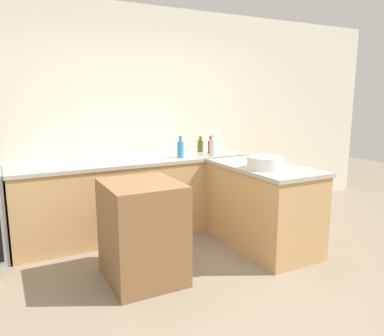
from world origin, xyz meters
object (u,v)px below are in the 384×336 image
object	(u,v)px
island_table	(142,231)
vinegar_bottle_clear	(212,147)
mixing_bowl	(265,163)
dish_soap_bottle	(180,149)
olive_oil_bottle	(200,146)
hot_sauce_bottle	(211,147)

from	to	relation	value
island_table	vinegar_bottle_clear	xyz separation A→B (m)	(1.27, 0.94, 0.56)
mixing_bowl	dish_soap_bottle	distance (m)	1.12
dish_soap_bottle	olive_oil_bottle	world-z (taller)	dish_soap_bottle
dish_soap_bottle	mixing_bowl	bearing A→B (deg)	-65.53
vinegar_bottle_clear	island_table	bearing A→B (deg)	-143.59
olive_oil_bottle	hot_sauce_bottle	bearing A→B (deg)	-78.11
dish_soap_bottle	hot_sauce_bottle	bearing A→B (deg)	14.01
island_table	dish_soap_bottle	world-z (taller)	dish_soap_bottle
vinegar_bottle_clear	hot_sauce_bottle	xyz separation A→B (m)	(0.08, 0.18, -0.02)
vinegar_bottle_clear	hot_sauce_bottle	bearing A→B (deg)	65.74
hot_sauce_bottle	island_table	bearing A→B (deg)	-140.43
olive_oil_bottle	dish_soap_bottle	bearing A→B (deg)	-144.48
island_table	dish_soap_bottle	xyz separation A→B (m)	(0.86, 1.00, 0.56)
mixing_bowl	olive_oil_bottle	distance (m)	1.34
mixing_bowl	hot_sauce_bottle	xyz separation A→B (m)	(0.03, 1.14, 0.03)
mixing_bowl	olive_oil_bottle	size ratio (longest dim) A/B	1.84
olive_oil_bottle	vinegar_bottle_clear	bearing A→B (deg)	-95.94
vinegar_bottle_clear	olive_oil_bottle	xyz separation A→B (m)	(0.04, 0.38, -0.02)
mixing_bowl	vinegar_bottle_clear	distance (m)	0.96
island_table	hot_sauce_bottle	size ratio (longest dim) A/B	3.98
mixing_bowl	hot_sauce_bottle	size ratio (longest dim) A/B	1.67
vinegar_bottle_clear	dish_soap_bottle	bearing A→B (deg)	172.02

